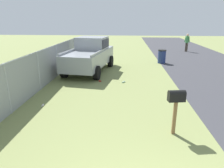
{
  "coord_description": "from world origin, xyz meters",
  "views": [
    {
      "loc": [
        -1.76,
        0.45,
        3.18
      ],
      "look_at": [
        4.19,
        0.89,
        1.28
      ],
      "focal_mm": 32.89,
      "sensor_mm": 36.0,
      "label": 1
    }
  ],
  "objects_px": {
    "mailbox": "(176,100)",
    "pickup_truck": "(90,54)",
    "pedestrian": "(187,41)",
    "trash_bin": "(162,56)"
  },
  "relations": [
    {
      "from": "trash_bin",
      "to": "pedestrian",
      "type": "bearing_deg",
      "value": -29.61
    },
    {
      "from": "mailbox",
      "to": "trash_bin",
      "type": "xyz_separation_m",
      "value": [
        10.04,
        -1.2,
        -0.55
      ]
    },
    {
      "from": "mailbox",
      "to": "pedestrian",
      "type": "xyz_separation_m",
      "value": [
        15.96,
        -4.57,
        -0.03
      ]
    },
    {
      "from": "mailbox",
      "to": "pickup_truck",
      "type": "bearing_deg",
      "value": 17.65
    },
    {
      "from": "pickup_truck",
      "to": "pedestrian",
      "type": "distance_m",
      "value": 11.98
    },
    {
      "from": "mailbox",
      "to": "pickup_truck",
      "type": "relative_size",
      "value": 0.26
    },
    {
      "from": "pickup_truck",
      "to": "pedestrian",
      "type": "bearing_deg",
      "value": -35.05
    },
    {
      "from": "mailbox",
      "to": "pickup_truck",
      "type": "xyz_separation_m",
      "value": [
        7.26,
        3.67,
        0.05
      ]
    },
    {
      "from": "mailbox",
      "to": "pedestrian",
      "type": "relative_size",
      "value": 0.75
    },
    {
      "from": "pickup_truck",
      "to": "pedestrian",
      "type": "relative_size",
      "value": 2.94
    }
  ]
}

